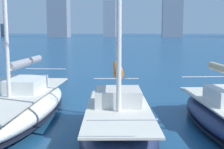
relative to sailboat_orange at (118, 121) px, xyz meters
name	(u,v)px	position (x,y,z in m)	size (l,w,h in m)	color
city_skyline	(137,0)	(4.20, -156.94, 18.72)	(178.63, 19.59, 53.07)	gray
sailboat_orange	(118,121)	(0.00, 0.00, 0.00)	(3.32, 6.99, 12.27)	navy
sailboat_grey	(17,105)	(4.41, -2.09, -0.06)	(3.29, 9.59, 11.98)	white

